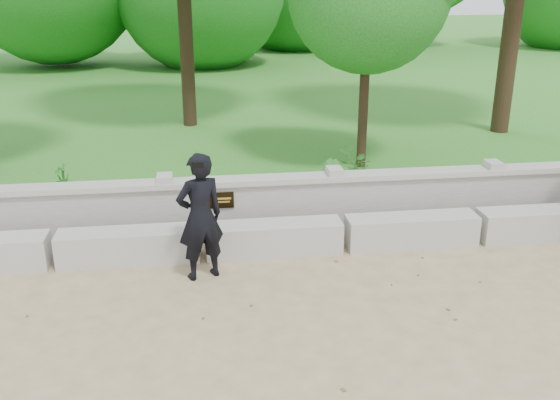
{
  "coord_description": "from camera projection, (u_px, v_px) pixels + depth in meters",
  "views": [
    {
      "loc": [
        0.0,
        -6.06,
        3.75
      ],
      "look_at": [
        1.02,
        1.45,
        0.96
      ],
      "focal_mm": 40.0,
      "sensor_mm": 36.0,
      "label": 1
    }
  ],
  "objects": [
    {
      "name": "shrub_d",
      "position": [
        64.0,
        179.0,
        10.2
      ],
      "size": [
        0.38,
        0.4,
        0.59
      ],
      "primitive_type": "imported",
      "rotation": [
        0.0,
        0.0,
        5.02
      ],
      "color": "#347E2A",
      "rests_on": "lawn"
    },
    {
      "name": "man_main",
      "position": [
        200.0,
        217.0,
        7.85
      ],
      "size": [
        0.71,
        0.67,
        1.68
      ],
      "color": "black",
      "rests_on": "ground"
    },
    {
      "name": "lawn",
      "position": [
        196.0,
        92.0,
        19.91
      ],
      "size": [
        40.0,
        22.0,
        0.25
      ],
      "primitive_type": "cube",
      "color": "#326B21",
      "rests_on": "ground"
    },
    {
      "name": "concrete_bench",
      "position": [
        203.0,
        242.0,
        8.62
      ],
      "size": [
        11.9,
        0.45,
        0.45
      ],
      "color": "beige",
      "rests_on": "ground"
    },
    {
      "name": "shrub_b",
      "position": [
        331.0,
        180.0,
        10.07
      ],
      "size": [
        0.42,
        0.45,
        0.66
      ],
      "primitive_type": "imported",
      "rotation": [
        0.0,
        0.0,
        2.04
      ],
      "color": "#347E2A",
      "rests_on": "lawn"
    },
    {
      "name": "parapet_wall",
      "position": [
        201.0,
        208.0,
        9.19
      ],
      "size": [
        12.5,
        0.35,
        0.9
      ],
      "color": "#B2B0A8",
      "rests_on": "ground"
    },
    {
      "name": "ground",
      "position": [
        207.0,
        330.0,
        6.93
      ],
      "size": [
        80.0,
        80.0,
        0.0
      ],
      "primitive_type": "plane",
      "color": "tan",
      "rests_on": "ground"
    },
    {
      "name": "shrub_c",
      "position": [
        357.0,
        168.0,
        10.62
      ],
      "size": [
        0.75,
        0.71,
        0.67
      ],
      "primitive_type": "imported",
      "rotation": [
        0.0,
        0.0,
        3.52
      ],
      "color": "#347E2A",
      "rests_on": "lawn"
    }
  ]
}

